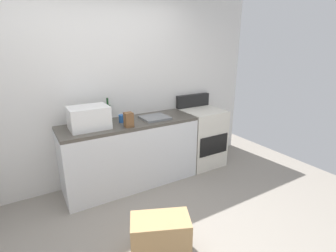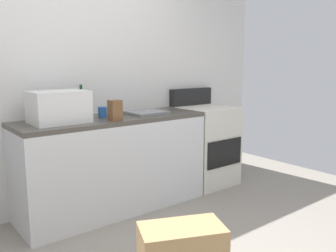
% 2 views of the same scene
% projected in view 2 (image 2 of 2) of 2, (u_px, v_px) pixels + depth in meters
% --- Properties ---
extents(wall_back, '(5.00, 0.10, 2.60)m').
position_uv_depth(wall_back, '(65.00, 74.00, 3.36)').
color(wall_back, silver).
rests_on(wall_back, ground_plane).
extents(kitchen_counter, '(1.80, 0.60, 0.90)m').
position_uv_depth(kitchen_counter, '(114.00, 163.00, 3.42)').
color(kitchen_counter, silver).
rests_on(kitchen_counter, ground_plane).
extents(stove_oven, '(0.60, 0.61, 1.10)m').
position_uv_depth(stove_oven, '(205.00, 144.00, 4.17)').
color(stove_oven, silver).
rests_on(stove_oven, ground_plane).
extents(microwave, '(0.46, 0.34, 0.27)m').
position_uv_depth(microwave, '(59.00, 107.00, 3.00)').
color(microwave, white).
rests_on(microwave, kitchen_counter).
extents(sink_basin, '(0.36, 0.32, 0.03)m').
position_uv_depth(sink_basin, '(147.00, 113.00, 3.52)').
color(sink_basin, slate).
rests_on(sink_basin, kitchen_counter).
extents(wine_bottle, '(0.07, 0.07, 0.30)m').
position_uv_depth(wine_bottle, '(82.00, 105.00, 3.37)').
color(wine_bottle, '#193F1E').
rests_on(wine_bottle, kitchen_counter).
extents(coffee_mug, '(0.08, 0.08, 0.10)m').
position_uv_depth(coffee_mug, '(102.00, 112.00, 3.30)').
color(coffee_mug, '#2659A5').
rests_on(coffee_mug, kitchen_counter).
extents(knife_block, '(0.10, 0.10, 0.18)m').
position_uv_depth(knife_block, '(115.00, 110.00, 3.12)').
color(knife_block, brown).
rests_on(knife_block, kitchen_counter).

